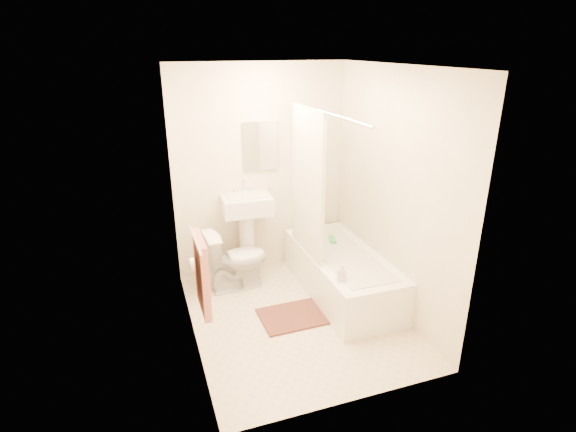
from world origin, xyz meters
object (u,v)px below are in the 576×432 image
object	(u,v)px
soap_bottle	(341,272)
bath_mat	(293,316)
bathtub	(342,273)
toilet	(236,259)
sink	(247,232)

from	to	relation	value
soap_bottle	bath_mat	bearing A→B (deg)	149.74
bathtub	toilet	bearing A→B (deg)	154.60
bathtub	soap_bottle	bearing A→B (deg)	-117.09
soap_bottle	sink	bearing A→B (deg)	114.81
sink	soap_bottle	distance (m)	1.41
toilet	bath_mat	world-z (taller)	toilet
sink	bathtub	xyz separation A→B (m)	(0.85, -0.76, -0.30)
bathtub	soap_bottle	distance (m)	0.66
sink	bathtub	bearing A→B (deg)	-38.49
toilet	soap_bottle	size ratio (longest dim) A/B	3.84
bath_mat	sink	bearing A→B (deg)	100.50
toilet	bathtub	bearing A→B (deg)	-119.37
sink	bath_mat	xyz separation A→B (m)	(0.19, -1.05, -0.53)
bath_mat	toilet	bearing A→B (deg)	116.59
toilet	sink	bearing A→B (deg)	-41.42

